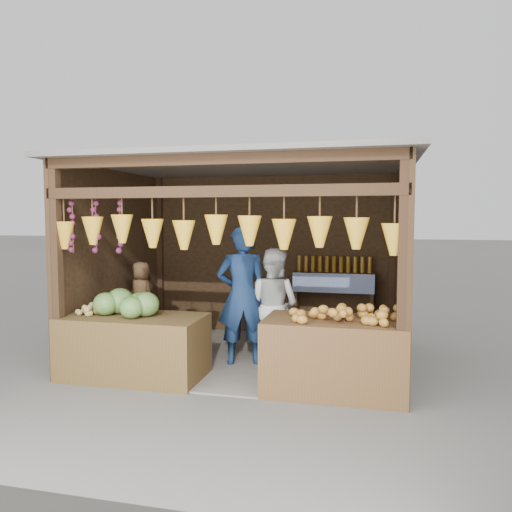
{
  "coord_description": "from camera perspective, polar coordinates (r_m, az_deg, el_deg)",
  "views": [
    {
      "loc": [
        1.66,
        -6.52,
        1.92
      ],
      "look_at": [
        0.13,
        -0.1,
        1.42
      ],
      "focal_mm": 35.0,
      "sensor_mm": 36.0,
      "label": 1
    }
  ],
  "objects": [
    {
      "name": "counter_right",
      "position": [
        5.65,
        8.95,
        -11.22
      ],
      "size": [
        1.53,
        0.85,
        0.81
      ],
      "primitive_type": "cube",
      "color": "#4F331A",
      "rests_on": "ground"
    },
    {
      "name": "vendor_seated",
      "position": [
        7.4,
        -12.99,
        -4.37
      ],
      "size": [
        0.56,
        0.48,
        0.97
      ],
      "primitive_type": "imported",
      "rotation": [
        0.0,
        0.0,
        2.71
      ],
      "color": "brown",
      "rests_on": "stool"
    },
    {
      "name": "stool",
      "position": [
        7.53,
        -12.9,
        -9.25
      ],
      "size": [
        0.35,
        0.35,
        0.32
      ],
      "primitive_type": "cube",
      "color": "black",
      "rests_on": "ground"
    },
    {
      "name": "woman_standing",
      "position": [
        6.64,
        1.97,
        -5.66
      ],
      "size": [
        0.9,
        0.81,
        1.53
      ],
      "primitive_type": "imported",
      "rotation": [
        0.0,
        0.0,
        2.77
      ],
      "color": "silver",
      "rests_on": "ground"
    },
    {
      "name": "stall_structure",
      "position": [
        6.7,
        -1.26,
        2.19
      ],
      "size": [
        4.3,
        3.3,
        2.66
      ],
      "color": "slate",
      "rests_on": "ground"
    },
    {
      "name": "melon_pile",
      "position": [
        6.2,
        -14.61,
        -5.13
      ],
      "size": [
        1.0,
        0.5,
        0.32
      ],
      "primitive_type": null,
      "color": "#1D4C14",
      "rests_on": "counter_left"
    },
    {
      "name": "mango_pile",
      "position": [
        5.46,
        10.0,
        -6.22
      ],
      "size": [
        1.4,
        0.64,
        0.22
      ],
      "primitive_type": null,
      "color": "#CA401A",
      "rests_on": "counter_right"
    },
    {
      "name": "tanfruit_pile",
      "position": [
        6.42,
        -18.5,
        -5.76
      ],
      "size": [
        0.34,
        0.4,
        0.13
      ],
      "primitive_type": null,
      "color": "olive",
      "rests_on": "counter_left"
    },
    {
      "name": "man_standing",
      "position": [
        6.5,
        -1.59,
        -4.56
      ],
      "size": [
        0.77,
        0.63,
        1.82
      ],
      "primitive_type": "imported",
      "rotation": [
        0.0,
        0.0,
        3.48
      ],
      "color": "navy",
      "rests_on": "ground"
    },
    {
      "name": "ground",
      "position": [
        7.0,
        -0.87,
        -11.56
      ],
      "size": [
        80.0,
        80.0,
        0.0
      ],
      "primitive_type": "plane",
      "color": "#514F49",
      "rests_on": "ground"
    },
    {
      "name": "counter_left",
      "position": [
        6.27,
        -13.78,
        -10.03
      ],
      "size": [
        1.69,
        0.85,
        0.75
      ],
      "primitive_type": "cube",
      "color": "#4C3519",
      "rests_on": "ground"
    },
    {
      "name": "back_shelf",
      "position": [
        7.9,
        8.86,
        -3.3
      ],
      "size": [
        1.25,
        0.32,
        1.32
      ],
      "color": "#382314",
      "rests_on": "ground"
    }
  ]
}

